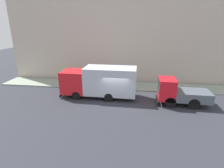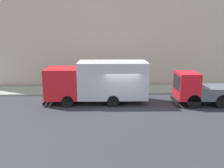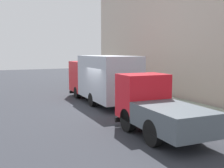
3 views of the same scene
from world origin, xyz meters
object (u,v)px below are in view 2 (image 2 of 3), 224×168
small_flatbed_truck (201,89)px  traffic_cone_orange (58,89)px  large_utility_truck (98,81)px  street_sign_post (88,76)px  pedestrian_walking (70,79)px

small_flatbed_truck → traffic_cone_orange: small_flatbed_truck is taller
large_utility_truck → traffic_cone_orange: size_ratio=12.39×
traffic_cone_orange → street_sign_post: street_sign_post is taller
pedestrian_walking → traffic_cone_orange: bearing=122.2°
large_utility_truck → traffic_cone_orange: bearing=56.8°
large_utility_truck → pedestrian_walking: (4.27, 2.82, -0.68)m
small_flatbed_truck → traffic_cone_orange: (3.35, 11.48, -0.71)m
large_utility_truck → traffic_cone_orange: (2.51, 3.67, -1.28)m
small_flatbed_truck → large_utility_truck: bearing=85.8°
large_utility_truck → street_sign_post: bearing=22.0°
pedestrian_walking → street_sign_post: bearing=-166.0°
street_sign_post → small_flatbed_truck: bearing=-110.6°
large_utility_truck → small_flatbed_truck: (-0.84, -7.82, -0.57)m
large_utility_truck → small_flatbed_truck: 7.88m
large_utility_truck → small_flatbed_truck: size_ratio=1.60×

